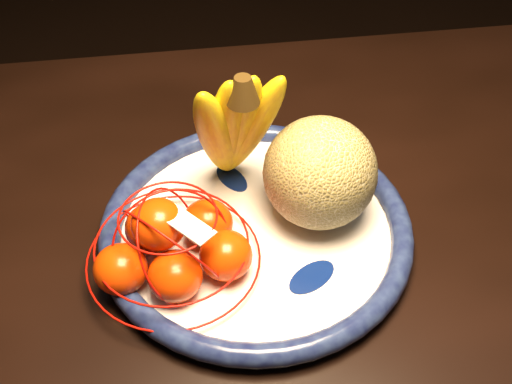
{
  "coord_description": "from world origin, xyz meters",
  "views": [
    {
      "loc": [
        -0.22,
        -0.54,
        1.3
      ],
      "look_at": [
        -0.22,
        -0.0,
        0.76
      ],
      "focal_mm": 45.0,
      "sensor_mm": 36.0,
      "label": 1
    }
  ],
  "objects_px": {
    "dining_table": "(334,252)",
    "mandarin_bag": "(173,246)",
    "fruit_bowl": "(256,229)",
    "banana_bunch": "(233,123)",
    "cantaloupe": "(320,173)"
  },
  "relations": [
    {
      "from": "dining_table",
      "to": "mandarin_bag",
      "type": "height_order",
      "value": "mandarin_bag"
    },
    {
      "from": "banana_bunch",
      "to": "mandarin_bag",
      "type": "height_order",
      "value": "banana_bunch"
    },
    {
      "from": "fruit_bowl",
      "to": "cantaloupe",
      "type": "relative_size",
      "value": 2.81
    },
    {
      "from": "dining_table",
      "to": "mandarin_bag",
      "type": "distance_m",
      "value": 0.25
    },
    {
      "from": "dining_table",
      "to": "fruit_bowl",
      "type": "distance_m",
      "value": 0.14
    },
    {
      "from": "fruit_bowl",
      "to": "mandarin_bag",
      "type": "relative_size",
      "value": 1.86
    },
    {
      "from": "cantaloupe",
      "to": "dining_table",
      "type": "bearing_deg",
      "value": 14.88
    },
    {
      "from": "fruit_bowl",
      "to": "mandarin_bag",
      "type": "distance_m",
      "value": 0.11
    },
    {
      "from": "cantaloupe",
      "to": "mandarin_bag",
      "type": "distance_m",
      "value": 0.19
    },
    {
      "from": "banana_bunch",
      "to": "cantaloupe",
      "type": "bearing_deg",
      "value": -41.72
    },
    {
      "from": "mandarin_bag",
      "to": "banana_bunch",
      "type": "bearing_deg",
      "value": 61.97
    },
    {
      "from": "banana_bunch",
      "to": "dining_table",
      "type": "bearing_deg",
      "value": -33.67
    },
    {
      "from": "dining_table",
      "to": "mandarin_bag",
      "type": "bearing_deg",
      "value": -163.21
    },
    {
      "from": "dining_table",
      "to": "banana_bunch",
      "type": "height_order",
      "value": "banana_bunch"
    },
    {
      "from": "dining_table",
      "to": "fruit_bowl",
      "type": "relative_size",
      "value": 3.86
    }
  ]
}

